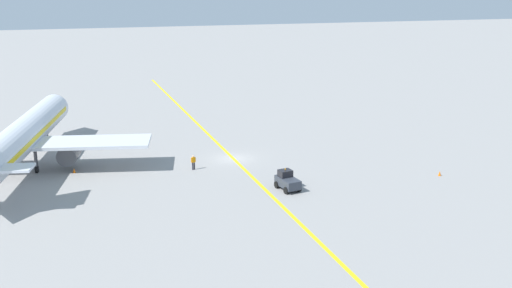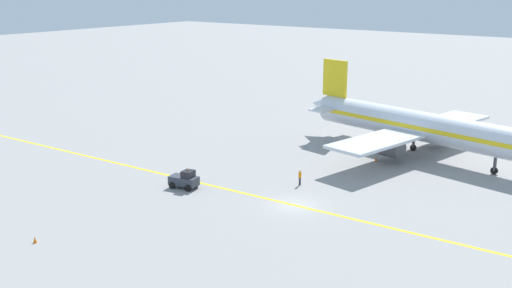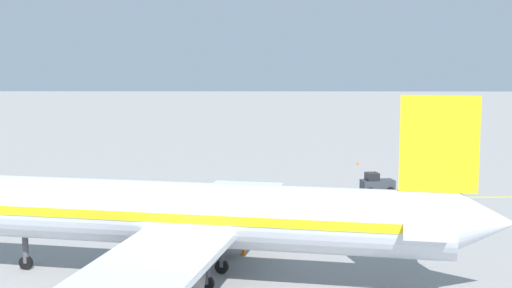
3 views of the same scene
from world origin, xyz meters
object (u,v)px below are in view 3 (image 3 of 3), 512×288
Objects in this scene: baggage_tug_dark at (377,184)px; ground_crew_worker at (280,201)px; airplane_at_gate at (187,216)px; traffic_cone_mid_apron at (243,251)px; traffic_cone_near_nose at (358,163)px.

ground_crew_worker is at bearing 130.93° from baggage_tug_dark.
traffic_cone_mid_apron is (5.21, -3.00, -3.43)m from airplane_at_gate.
airplane_at_gate reaches higher than baggage_tug_dark.
airplane_at_gate is at bearing 150.43° from baggage_tug_dark.
traffic_cone_near_nose is (43.39, -15.34, -3.43)m from airplane_at_gate.
airplane_at_gate is at bearing 162.76° from ground_crew_worker.
traffic_cone_near_nose is (17.37, -0.57, -0.63)m from baggage_tug_dark.
baggage_tug_dark is 5.86× the size of traffic_cone_near_nose.
ground_crew_worker reaches higher than traffic_cone_near_nose.
traffic_cone_mid_apron is at bearing 168.53° from ground_crew_worker.
airplane_at_gate is 30.06m from baggage_tug_dark.
traffic_cone_mid_apron is at bearing 150.52° from baggage_tug_dark.
ground_crew_worker is (-7.94, 9.16, 0.01)m from baggage_tug_dark.
traffic_cone_near_nose is (25.30, -9.73, -0.63)m from ground_crew_worker.
baggage_tug_dark reaches higher than ground_crew_worker.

